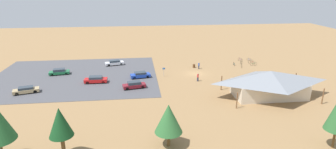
% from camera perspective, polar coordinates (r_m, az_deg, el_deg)
% --- Properties ---
extents(ground, '(160.00, 160.00, 0.00)m').
position_cam_1_polar(ground, '(66.05, 5.59, 0.15)').
color(ground, '#937047').
rests_on(ground, ground).
extents(parking_lot_asphalt, '(36.86, 29.77, 0.05)m').
position_cam_1_polar(parking_lot_asphalt, '(67.43, -18.38, -0.32)').
color(parking_lot_asphalt, '#4C4C51').
rests_on(parking_lot_asphalt, ground).
extents(bike_pavilion, '(16.07, 9.28, 5.01)m').
position_cam_1_polar(bike_pavilion, '(55.02, 20.08, -1.42)').
color(bike_pavilion, beige).
rests_on(bike_pavilion, ground).
extents(trash_bin, '(0.60, 0.60, 0.90)m').
position_cam_1_polar(trash_bin, '(70.74, 5.32, 1.75)').
color(trash_bin, brown).
rests_on(trash_bin, ground).
extents(lot_sign, '(0.56, 0.08, 2.20)m').
position_cam_1_polar(lot_sign, '(63.34, -0.87, 0.79)').
color(lot_sign, '#99999E').
rests_on(lot_sign, ground).
extents(pine_west, '(3.61, 3.61, 5.85)m').
position_cam_1_polar(pine_west, '(35.85, 0.11, -8.99)').
color(pine_west, brown).
rests_on(pine_west, ground).
extents(pine_midwest, '(2.89, 2.89, 6.50)m').
position_cam_1_polar(pine_midwest, '(35.78, -21.18, -9.13)').
color(pine_midwest, brown).
rests_on(pine_midwest, ground).
extents(bicycle_white_lone_east, '(0.70, 1.61, 0.84)m').
position_cam_1_polar(bicycle_white_lone_east, '(73.42, 14.73, 1.77)').
color(bicycle_white_lone_east, black).
rests_on(bicycle_white_lone_east, ground).
extents(bicycle_blue_near_porch, '(0.87, 1.53, 0.83)m').
position_cam_1_polar(bicycle_blue_near_porch, '(79.89, 16.28, 2.93)').
color(bicycle_blue_near_porch, black).
rests_on(bicycle_blue_near_porch, ground).
extents(bicycle_green_near_sign, '(1.82, 0.48, 0.87)m').
position_cam_1_polar(bicycle_green_near_sign, '(75.66, 17.09, 2.06)').
color(bicycle_green_near_sign, black).
rests_on(bicycle_green_near_sign, ground).
extents(bicycle_purple_trailside, '(0.79, 1.60, 0.86)m').
position_cam_1_polar(bicycle_purple_trailside, '(79.17, 14.56, 2.95)').
color(bicycle_purple_trailside, black).
rests_on(bicycle_purple_trailside, ground).
extents(bicycle_black_lone_west, '(0.79, 1.60, 0.84)m').
position_cam_1_polar(bicycle_black_lone_west, '(76.91, 14.67, 2.50)').
color(bicycle_black_lone_west, black).
rests_on(bicycle_black_lone_west, ground).
extents(bicycle_teal_edge_north, '(0.48, 1.69, 0.82)m').
position_cam_1_polar(bicycle_teal_edge_north, '(74.49, 13.33, 2.09)').
color(bicycle_teal_edge_north, black).
rests_on(bicycle_teal_edge_north, ground).
extents(bicycle_red_edge_south, '(1.49, 0.92, 0.81)m').
position_cam_1_polar(bicycle_red_edge_south, '(77.36, 16.65, 2.43)').
color(bicycle_red_edge_south, black).
rests_on(bicycle_red_edge_south, ground).
extents(car_green_end_stall, '(4.77, 2.60, 1.37)m').
position_cam_1_polar(car_green_end_stall, '(69.64, -21.31, 0.54)').
color(car_green_end_stall, '#1E6B3D').
rests_on(car_green_end_stall, parking_lot_asphalt).
extents(car_red_second_row, '(4.78, 1.94, 1.41)m').
position_cam_1_polar(car_red_second_row, '(61.47, -14.53, -1.00)').
color(car_red_second_row, red).
rests_on(car_red_second_row, parking_lot_asphalt).
extents(car_white_aisle_side, '(4.99, 2.87, 1.29)m').
position_cam_1_polar(car_white_aisle_side, '(73.81, -10.87, 2.40)').
color(car_white_aisle_side, white).
rests_on(car_white_aisle_side, parking_lot_asphalt).
extents(car_maroon_near_entry, '(4.82, 2.57, 1.43)m').
position_cam_1_polar(car_maroon_near_entry, '(56.76, -6.92, -2.13)').
color(car_maroon_near_entry, maroon).
rests_on(car_maroon_near_entry, parking_lot_asphalt).
extents(car_blue_back_corner, '(4.65, 2.54, 1.34)m').
position_cam_1_polar(car_blue_back_corner, '(62.94, -5.66, -0.07)').
color(car_blue_back_corner, '#1E42B2').
rests_on(car_blue_back_corner, parking_lot_asphalt).
extents(car_tan_far_end, '(4.94, 2.93, 1.28)m').
position_cam_1_polar(car_tan_far_end, '(60.45, -27.00, -2.83)').
color(car_tan_far_end, tan).
rests_on(car_tan_far_end, parking_lot_asphalt).
extents(visitor_by_pavilion, '(0.39, 0.40, 1.83)m').
position_cam_1_polar(visitor_by_pavilion, '(60.82, 6.11, -0.50)').
color(visitor_by_pavilion, '#2D3347').
rests_on(visitor_by_pavilion, ground).
extents(visitor_at_bikes, '(0.36, 0.36, 1.69)m').
position_cam_1_polar(visitor_at_bikes, '(69.77, 6.31, 1.86)').
color(visitor_at_bikes, '#2D3347').
rests_on(visitor_at_bikes, ground).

